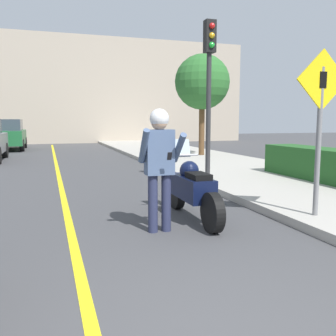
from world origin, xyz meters
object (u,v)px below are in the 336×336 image
at_px(motorcycle, 192,189).
at_px(crossing_sign, 320,117).
at_px(street_tree, 202,82).
at_px(person_biker, 160,157).
at_px(parked_car_green, 7,134).
at_px(traffic_light, 209,71).

height_order(motorcycle, crossing_sign, crossing_sign).
bearing_deg(street_tree, person_biker, -116.08).
bearing_deg(motorcycle, parked_car_green, 104.54).
bearing_deg(crossing_sign, person_biker, 171.63).
height_order(crossing_sign, traffic_light, traffic_light).
relative_size(street_tree, parked_car_green, 1.01).
bearing_deg(street_tree, motorcycle, -113.78).
xyz_separation_m(crossing_sign, parked_car_green, (-6.05, 17.56, -0.80)).
height_order(crossing_sign, street_tree, street_tree).
distance_m(person_biker, parked_car_green, 17.58).
relative_size(person_biker, crossing_sign, 0.70).
bearing_deg(crossing_sign, motorcycle, 153.13).
height_order(motorcycle, traffic_light, traffic_light).
height_order(motorcycle, street_tree, street_tree).
distance_m(person_biker, traffic_light, 4.53).
bearing_deg(traffic_light, person_biker, -123.42).
xyz_separation_m(person_biker, street_tree, (4.79, 9.79, 2.11)).
bearing_deg(parked_car_green, street_tree, -41.37).
distance_m(motorcycle, crossing_sign, 2.25).
distance_m(street_tree, parked_car_green, 11.46).
xyz_separation_m(crossing_sign, street_tree, (2.37, 10.15, 1.55)).
relative_size(motorcycle, crossing_sign, 0.86).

